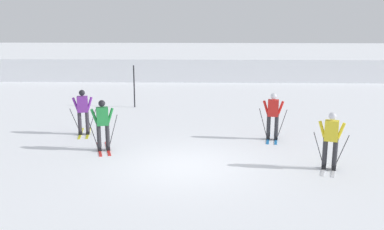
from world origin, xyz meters
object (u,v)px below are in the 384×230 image
Objects in this scene: skier_purple at (83,111)px; skier_yellow at (331,139)px; skier_green at (103,124)px; trail_marker_pole at (134,86)px; skier_red at (273,115)px.

skier_yellow is at bearing -23.62° from skier_purple.
trail_marker_pole reaches higher than skier_green.
skier_green is at bearing -165.67° from skier_red.
trail_marker_pole is (-0.08, 7.03, 0.11)m from skier_green.
skier_purple is at bearing 176.09° from skier_red.
skier_yellow is at bearing -13.06° from skier_green.
skier_purple and skier_green have the same top height.
trail_marker_pole is at bearing 136.72° from skier_red.
skier_yellow is 1.00× the size of skier_green.
trail_marker_pole is (-5.89, 5.54, 0.11)m from skier_red.
trail_marker_pole is at bearing 90.68° from skier_green.
skier_purple is 7.02m from skier_red.
trail_marker_pole reaches higher than skier_yellow.
skier_red is at bearing 111.02° from skier_yellow.
skier_purple and skier_red have the same top height.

